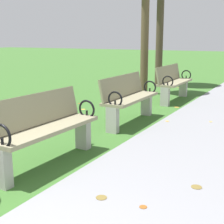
{
  "coord_description": "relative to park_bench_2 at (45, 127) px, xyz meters",
  "views": [
    {
      "loc": [
        2.15,
        -0.46,
        1.58
      ],
      "look_at": [
        -0.05,
        3.48,
        0.55
      ],
      "focal_mm": 52.18,
      "sensor_mm": 36.0,
      "label": 1
    }
  ],
  "objects": [
    {
      "name": "park_bench_2",
      "position": [
        0.0,
        0.0,
        0.0
      ],
      "size": [
        0.52,
        1.61,
        0.9
      ],
      "color": "gray",
      "rests_on": "ground"
    },
    {
      "name": "park_bench_3",
      "position": [
        -0.0,
        2.38,
        0.0
      ],
      "size": [
        0.49,
        1.61,
        0.9
      ],
      "color": "gray",
      "rests_on": "ground"
    },
    {
      "name": "park_bench_4",
      "position": [
        -0.0,
        4.93,
        0.0
      ],
      "size": [
        0.49,
        1.61,
        0.9
      ],
      "color": "gray",
      "rests_on": "ground"
    },
    {
      "name": "scattered_leaves",
      "position": [
        -0.07,
        1.16,
        -0.47
      ],
      "size": [
        3.97,
        11.85,
        0.02
      ],
      "color": "#BC842D",
      "rests_on": "ground"
    }
  ]
}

